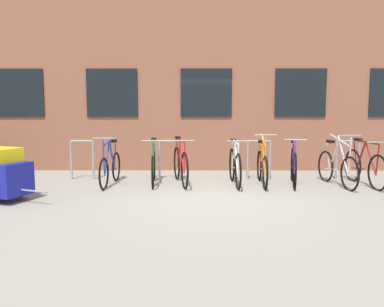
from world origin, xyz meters
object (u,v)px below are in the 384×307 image
Objects in this scene: bicycle_red at (180,165)px; bicycle_purple at (294,166)px; bicycle_white at (235,166)px; bike_trailer at (1,173)px; bicycle_orange at (262,167)px; bicycle_maroon at (364,167)px; bicycle_blue at (110,167)px; bicycle_silver at (337,167)px; bicycle_green at (153,166)px.

bicycle_purple reaches higher than bicycle_red.
bicycle_purple is at bearing 2.03° from bicycle_white.
bike_trailer is (-5.45, -1.52, 0.08)m from bicycle_purple.
bicycle_red is 1.04× the size of bicycle_orange.
bicycle_blue is at bearing 179.18° from bicycle_maroon.
bike_trailer is (-6.32, -1.39, 0.09)m from bicycle_silver.
bicycle_silver is 0.99× the size of bicycle_purple.
bicycle_blue is at bearing 178.80° from bicycle_silver.
bicycle_white is at bearing -177.42° from bicycle_orange.
bicycle_red is 1.04× the size of bicycle_purple.
bicycle_orange is 1.19× the size of bike_trailer.
bicycle_orange is 0.67m from bicycle_purple.
bike_trailer is (-3.06, -1.60, 0.07)m from bicycle_red.
bicycle_maroon is 1.02× the size of bicycle_silver.
bicycle_maroon is 0.58m from bicycle_silver.
bicycle_white is at bearing -6.03° from bicycle_red.
bicycle_maroon is at bearing 11.56° from bike_trailer.
bicycle_maroon is 1.01× the size of bicycle_purple.
bicycle_green and bicycle_maroon have the same top height.
bicycle_green is 2.98m from bicycle_purple.
bike_trailer is at bearing -147.28° from bicycle_green.
bicycle_orange reaches higher than bicycle_white.
bicycle_orange is at bearing 0.21° from bicycle_blue.
bicycle_red is 1.08× the size of bicycle_green.
bicycle_blue is 2.17m from bike_trailer.
bicycle_blue reaches higher than bicycle_white.
bicycle_orange reaches higher than bicycle_green.
bicycle_orange is at bearing -2.31° from bicycle_green.
bicycle_blue is 1.14× the size of bike_trailer.
bicycle_purple is at bearing 171.51° from bicycle_silver.
bicycle_white is (2.63, -0.01, 0.03)m from bicycle_blue.
bicycle_silver is at bearing -2.31° from bicycle_white.
bicycle_white is 1.00× the size of bicycle_purple.
bicycle_purple is (2.97, -0.08, 0.02)m from bicycle_green.
bicycle_blue is at bearing 43.30° from bike_trailer.
bicycle_green is 0.97× the size of bicycle_white.
bicycle_green is 0.98× the size of bicycle_silver.
bike_trailer is (-4.21, -1.47, 0.08)m from bicycle_white.
bicycle_green is 1.01× the size of bicycle_blue.
bicycle_purple is (1.25, 0.04, 0.00)m from bicycle_white.
bicycle_maroon is at bearing -2.73° from bicycle_red.
bicycle_silver reaches higher than bicycle_white.
bicycle_orange is (1.73, -0.10, -0.02)m from bicycle_red.
bike_trailer is at bearing -160.69° from bicycle_white.
bicycle_orange reaches higher than bicycle_purple.
bicycle_silver is 1.17× the size of bike_trailer.
bicycle_red is 1.05× the size of bicycle_white.
bicycle_blue is (-0.90, -0.10, -0.01)m from bicycle_green.
bicycle_orange reaches higher than bicycle_silver.
bicycle_orange reaches higher than bicycle_maroon.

